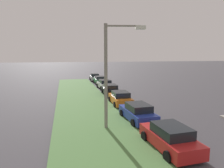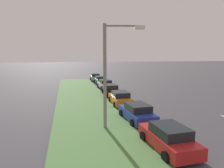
{
  "view_description": "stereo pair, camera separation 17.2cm",
  "coord_description": "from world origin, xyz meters",
  "px_view_note": "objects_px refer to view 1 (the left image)",
  "views": [
    {
      "loc": [
        -4.6,
        10.24,
        5.38
      ],
      "look_at": [
        18.4,
        4.78,
        1.99
      ],
      "focal_mm": 32.71,
      "sensor_mm": 36.0,
      "label": 1
    },
    {
      "loc": [
        -4.64,
        10.07,
        5.38
      ],
      "look_at": [
        18.4,
        4.78,
        1.99
      ],
      "focal_mm": 32.71,
      "sensor_mm": 36.0,
      "label": 2
    }
  ],
  "objects_px": {
    "parked_car_blue": "(138,112)",
    "parked_car_green": "(100,80)",
    "parked_car_black": "(110,90)",
    "parked_car_silver": "(95,77)",
    "parked_car_orange": "(120,98)",
    "parked_car_white": "(105,84)",
    "streetlight": "(111,69)",
    "parked_car_red": "(170,137)"
  },
  "relations": [
    {
      "from": "parked_car_red",
      "to": "parked_car_white",
      "type": "distance_m",
      "value": 21.56
    },
    {
      "from": "parked_car_silver",
      "to": "parked_car_black",
      "type": "bearing_deg",
      "value": -178.05
    },
    {
      "from": "parked_car_red",
      "to": "parked_car_silver",
      "type": "relative_size",
      "value": 1.0
    },
    {
      "from": "parked_car_orange",
      "to": "parked_car_silver",
      "type": "height_order",
      "value": "same"
    },
    {
      "from": "parked_car_blue",
      "to": "parked_car_orange",
      "type": "height_order",
      "value": "same"
    },
    {
      "from": "parked_car_red",
      "to": "parked_car_blue",
      "type": "xyz_separation_m",
      "value": [
        5.21,
        -0.01,
        0.0
      ]
    },
    {
      "from": "parked_car_white",
      "to": "parked_car_silver",
      "type": "relative_size",
      "value": 1.0
    },
    {
      "from": "parked_car_orange",
      "to": "parked_car_green",
      "type": "distance_m",
      "value": 16.16
    },
    {
      "from": "parked_car_red",
      "to": "parked_car_green",
      "type": "xyz_separation_m",
      "value": [
        27.05,
        -0.7,
        0.0
      ]
    },
    {
      "from": "parked_car_white",
      "to": "streetlight",
      "type": "height_order",
      "value": "streetlight"
    },
    {
      "from": "parked_car_blue",
      "to": "parked_car_white",
      "type": "bearing_deg",
      "value": -4.6
    },
    {
      "from": "parked_car_green",
      "to": "streetlight",
      "type": "relative_size",
      "value": 0.58
    },
    {
      "from": "parked_car_orange",
      "to": "streetlight",
      "type": "xyz_separation_m",
      "value": [
        -6.92,
        2.65,
        3.67
      ]
    },
    {
      "from": "parked_car_blue",
      "to": "parked_car_green",
      "type": "relative_size",
      "value": 1.01
    },
    {
      "from": "parked_car_orange",
      "to": "parked_car_silver",
      "type": "distance_m",
      "value": 21.58
    },
    {
      "from": "parked_car_blue",
      "to": "parked_car_orange",
      "type": "xyz_separation_m",
      "value": [
        5.69,
        -0.12,
        0.0
      ]
    },
    {
      "from": "parked_car_orange",
      "to": "parked_car_green",
      "type": "height_order",
      "value": "same"
    },
    {
      "from": "parked_car_blue",
      "to": "parked_car_green",
      "type": "xyz_separation_m",
      "value": [
        21.83,
        -0.69,
        0.0
      ]
    },
    {
      "from": "parked_car_silver",
      "to": "parked_car_green",
      "type": "bearing_deg",
      "value": -175.29
    },
    {
      "from": "parked_car_orange",
      "to": "parked_car_white",
      "type": "xyz_separation_m",
      "value": [
        10.65,
        -0.41,
        0.0
      ]
    },
    {
      "from": "parked_car_green",
      "to": "parked_car_silver",
      "type": "xyz_separation_m",
      "value": [
        5.43,
        0.16,
        0.0
      ]
    },
    {
      "from": "parked_car_orange",
      "to": "parked_car_green",
      "type": "bearing_deg",
      "value": -0.61
    },
    {
      "from": "parked_car_black",
      "to": "parked_car_silver",
      "type": "bearing_deg",
      "value": 1.26
    },
    {
      "from": "parked_car_red",
      "to": "parked_car_white",
      "type": "relative_size",
      "value": 1.0
    },
    {
      "from": "parked_car_red",
      "to": "parked_car_silver",
      "type": "bearing_deg",
      "value": -3.79
    },
    {
      "from": "parked_car_black",
      "to": "parked_car_red",
      "type": "bearing_deg",
      "value": -178.58
    },
    {
      "from": "parked_car_black",
      "to": "streetlight",
      "type": "distance_m",
      "value": 13.14
    },
    {
      "from": "parked_car_black",
      "to": "parked_car_white",
      "type": "relative_size",
      "value": 1.0
    },
    {
      "from": "parked_car_blue",
      "to": "parked_car_orange",
      "type": "bearing_deg",
      "value": -3.96
    },
    {
      "from": "parked_car_black",
      "to": "parked_car_green",
      "type": "xyz_separation_m",
      "value": [
        10.76,
        -0.45,
        0.0
      ]
    },
    {
      "from": "parked_car_green",
      "to": "streetlight",
      "type": "height_order",
      "value": "streetlight"
    },
    {
      "from": "parked_car_red",
      "to": "parked_car_black",
      "type": "bearing_deg",
      "value": -3.71
    },
    {
      "from": "parked_car_red",
      "to": "streetlight",
      "type": "relative_size",
      "value": 0.58
    },
    {
      "from": "parked_car_red",
      "to": "streetlight",
      "type": "height_order",
      "value": "streetlight"
    },
    {
      "from": "parked_car_red",
      "to": "parked_car_black",
      "type": "height_order",
      "value": "same"
    },
    {
      "from": "parked_car_blue",
      "to": "parked_car_silver",
      "type": "relative_size",
      "value": 1.0
    },
    {
      "from": "parked_car_white",
      "to": "parked_car_silver",
      "type": "xyz_separation_m",
      "value": [
        10.93,
        -0.0,
        0.0
      ]
    },
    {
      "from": "parked_car_black",
      "to": "streetlight",
      "type": "xyz_separation_m",
      "value": [
        -12.31,
        2.77,
        3.67
      ]
    },
    {
      "from": "parked_car_black",
      "to": "parked_car_silver",
      "type": "relative_size",
      "value": 1.0
    },
    {
      "from": "parked_car_black",
      "to": "parked_car_white",
      "type": "bearing_deg",
      "value": -0.85
    },
    {
      "from": "parked_car_silver",
      "to": "streetlight",
      "type": "xyz_separation_m",
      "value": [
        -28.5,
        3.06,
        3.67
      ]
    },
    {
      "from": "parked_car_orange",
      "to": "parked_car_silver",
      "type": "relative_size",
      "value": 0.99
    }
  ]
}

